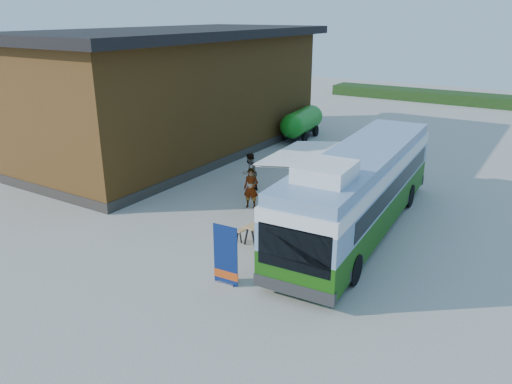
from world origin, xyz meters
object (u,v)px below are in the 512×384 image
Objects in this scene: picnic_table at (259,228)px; person_a at (251,188)px; bus at (360,188)px; banner at (226,261)px; slurry_tanker at (302,122)px; person_b at (249,172)px.

picnic_table is 3.70m from person_a.
bus is 6.14× the size of banner.
slurry_tanker reaches higher than picnic_table.
banner is at bearing 39.29° from person_b.
person_a is at bearing 137.22° from picnic_table.
picnic_table is at bearing 99.59° from banner.
picnic_table is at bearing 47.72° from person_b.
person_a is at bearing 46.00° from person_b.
bus is 5.15m from person_a.
banner is at bearing -111.59° from bus.
picnic_table is (-0.75, 3.25, -0.26)m from banner.
bus reaches higher than person_a.
person_a is (-3.00, 6.18, 0.07)m from banner.
person_b is at bearing -81.69° from slurry_tanker.
slurry_tanker is at bearing 122.04° from bus.
bus reaches higher than slurry_tanker.
slurry_tanker reaches higher than person_b.
bus is 6.93× the size of person_a.
picnic_table is at bearing -136.26° from bus.
person_b is at bearing 136.18° from picnic_table.
picnic_table is 17.17m from slurry_tanker.
banner is 6.87m from person_a.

